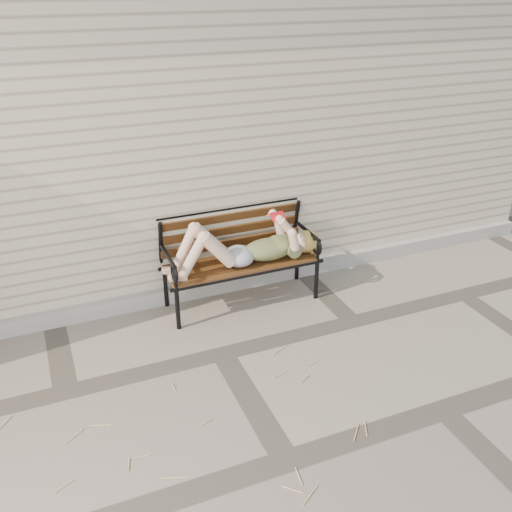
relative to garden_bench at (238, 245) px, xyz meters
name	(u,v)px	position (x,y,z in m)	size (l,w,h in m)	color
ground	(223,354)	(-0.45, -0.80, -0.56)	(80.00, 80.00, 0.00)	gray
house_wall	(131,101)	(-0.45, 2.20, 0.94)	(8.00, 4.00, 3.00)	beige
foundation_strip	(189,291)	(-0.45, 0.17, -0.49)	(8.00, 0.10, 0.15)	#A09A90
garden_bench	(238,245)	(0.00, 0.00, 0.00)	(1.55, 0.62, 1.00)	black
reading_woman	(244,247)	(0.01, -0.12, 0.03)	(1.46, 0.33, 0.46)	#092B41
straw_scatter	(198,444)	(-0.94, -1.69, -0.56)	(2.67, 1.69, 0.01)	tan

